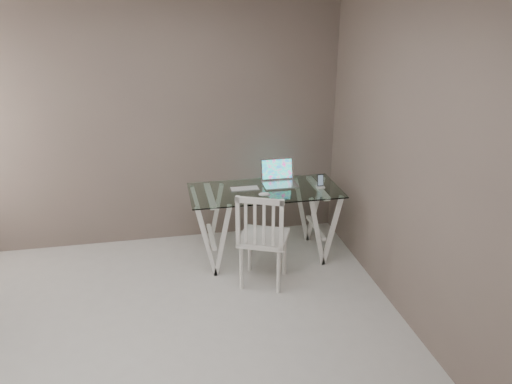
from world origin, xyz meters
TOP-DOWN VIEW (x-y plane):
  - room at (-0.06, 0.02)m, footprint 4.50×4.52m
  - desk at (1.08, 1.60)m, footprint 1.50×0.70m
  - chair at (0.93, 1.05)m, footprint 0.56×0.56m
  - laptop at (1.26, 1.76)m, footprint 0.35×0.30m
  - keyboard at (0.88, 1.66)m, footprint 0.29×0.13m
  - mouse at (1.03, 1.45)m, footprint 0.11×0.06m
  - phone_dock at (1.64, 1.56)m, footprint 0.07×0.07m

SIDE VIEW (x-z plane):
  - desk at x=1.08m, z-range 0.01..0.76m
  - chair at x=0.93m, z-range 0.05..0.99m
  - keyboard at x=0.88m, z-range 0.75..0.75m
  - mouse at x=1.03m, z-range 0.75..0.78m
  - phone_dock at x=1.64m, z-range 0.72..0.85m
  - laptop at x=1.26m, z-range 0.68..0.92m
  - room at x=-0.06m, z-range 0.36..3.07m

